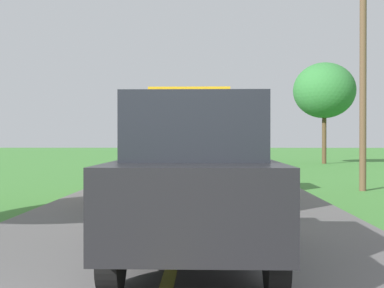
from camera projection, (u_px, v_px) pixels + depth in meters
name	position (u px, v px, depth m)	size (l,w,h in m)	color
banana_truck_near	(189.00, 142.00, 12.92)	(2.38, 5.82, 2.80)	#2D2D30
banana_truck_far	(198.00, 141.00, 26.90)	(2.38, 5.81, 2.80)	#2D2D30
utility_pole_roadside	(363.00, 53.00, 15.32)	(2.51, 0.20, 7.53)	brown
roadside_tree_mid_right	(324.00, 91.00, 33.16)	(3.98, 3.98, 6.52)	#4C3823
following_car	(196.00, 178.00, 6.02)	(1.74, 4.10, 1.92)	black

